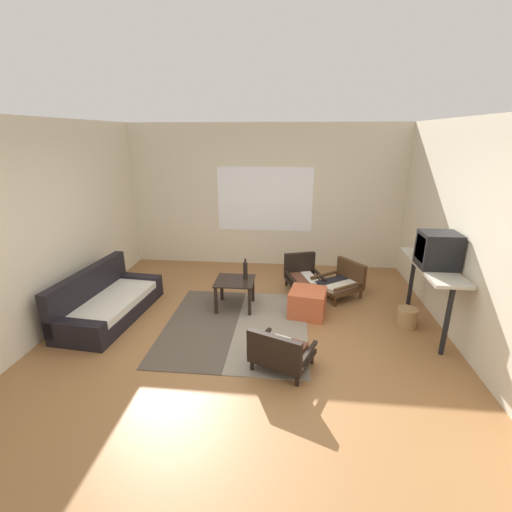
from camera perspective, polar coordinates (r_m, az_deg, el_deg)
ground_plane at (r=4.60m, az=-1.68°, el=-14.09°), size 7.80×7.80×0.00m
far_wall_with_window at (r=7.00m, az=1.44°, el=9.40°), size 5.60×0.13×2.70m
side_wall_right at (r=4.79m, az=32.14°, el=2.03°), size 0.12×6.60×2.70m
side_wall_left at (r=5.33m, az=-31.11°, el=3.66°), size 0.12×6.60×2.70m
area_rug at (r=5.01m, az=-3.14°, el=-11.03°), size 1.93×2.13×0.01m
couch at (r=5.58m, az=-22.62°, el=-6.94°), size 0.92×1.78×0.70m
coffee_table at (r=5.36m, az=-3.38°, el=-4.79°), size 0.57×0.54×0.45m
armchair_by_window at (r=6.09m, az=7.43°, el=-2.96°), size 0.70×0.73×0.58m
armchair_striped_foreground at (r=4.08m, az=3.84°, el=-14.99°), size 0.78×0.73×0.52m
armchair_corner at (r=5.96m, az=13.37°, el=-3.91°), size 0.87×0.86×0.55m
ottoman_orange at (r=5.27m, az=8.17°, el=-7.33°), size 0.58×0.58×0.38m
console_shelf at (r=5.19m, az=26.09°, el=-2.34°), size 0.42×1.43×0.91m
crt_television at (r=5.01m, az=26.95°, el=0.86°), size 0.45×0.40×0.44m
clay_vase at (r=5.38m, az=25.42°, el=1.16°), size 0.24×0.24×0.34m
glass_bottle at (r=5.32m, az=-1.70°, el=-2.30°), size 0.07×0.07×0.32m
wicker_basket at (r=5.36m, az=22.84°, el=-8.98°), size 0.27×0.27×0.26m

